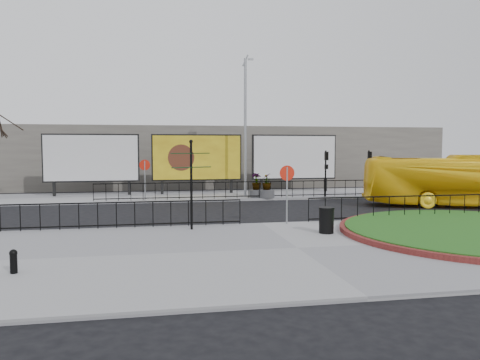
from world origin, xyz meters
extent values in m
plane|color=black|center=(0.00, 0.00, 0.00)|extent=(90.00, 90.00, 0.00)
cube|color=gray|center=(0.00, -5.00, 0.06)|extent=(30.00, 10.00, 0.12)
cube|color=gray|center=(0.00, 12.00, 0.06)|extent=(44.00, 6.00, 0.12)
cylinder|color=gray|center=(-5.00, 9.40, 1.32)|extent=(0.07, 0.07, 2.40)
cylinder|color=red|center=(-5.00, 9.40, 2.27)|extent=(0.64, 0.03, 0.64)
cylinder|color=white|center=(-5.00, 9.42, 2.27)|extent=(0.50, 0.03, 0.50)
cylinder|color=gray|center=(1.00, -0.40, 1.32)|extent=(0.07, 0.07, 2.40)
cylinder|color=red|center=(1.00, -0.40, 2.27)|extent=(0.64, 0.03, 0.64)
cylinder|color=white|center=(1.00, -0.38, 2.27)|extent=(0.50, 0.03, 0.50)
cube|color=black|center=(-10.90, 13.00, 0.62)|extent=(0.18, 0.18, 1.00)
cube|color=black|center=(-6.10, 13.00, 0.62)|extent=(0.18, 0.18, 1.00)
cube|color=black|center=(-8.50, 13.00, 2.62)|extent=(6.20, 0.25, 3.20)
cube|color=silver|center=(-8.50, 12.84, 2.62)|extent=(6.00, 0.06, 3.00)
cube|color=black|center=(-3.90, 13.00, 0.62)|extent=(0.18, 0.18, 1.00)
cube|color=black|center=(0.90, 13.00, 0.62)|extent=(0.18, 0.18, 1.00)
cube|color=black|center=(-1.50, 13.00, 2.62)|extent=(6.20, 0.25, 3.20)
cube|color=yellow|center=(-1.50, 12.84, 2.62)|extent=(6.00, 0.06, 3.00)
cube|color=black|center=(3.10, 13.00, 0.62)|extent=(0.18, 0.18, 1.00)
cube|color=black|center=(7.90, 13.00, 0.62)|extent=(0.18, 0.18, 1.00)
cube|color=black|center=(5.50, 13.00, 2.62)|extent=(6.20, 0.25, 3.20)
cube|color=silver|center=(5.50, 12.84, 2.62)|extent=(6.00, 0.06, 3.00)
cylinder|color=gray|center=(1.50, 11.00, 4.62)|extent=(0.18, 0.18, 9.00)
cylinder|color=gray|center=(1.50, 11.00, 8.97)|extent=(0.43, 0.10, 0.77)
cube|color=gray|center=(1.85, 11.00, 9.07)|extent=(0.35, 0.15, 0.12)
cylinder|color=black|center=(6.50, 9.40, 1.62)|extent=(0.10, 0.10, 3.00)
cube|color=black|center=(6.50, 9.28, 2.77)|extent=(0.22, 0.18, 0.55)
cube|color=black|center=(6.50, 9.28, 2.07)|extent=(0.20, 0.16, 0.30)
cylinder|color=black|center=(9.50, 9.40, 1.62)|extent=(0.10, 0.10, 3.00)
cube|color=black|center=(9.50, 9.28, 2.77)|extent=(0.22, 0.18, 0.55)
cube|color=black|center=(9.50, 9.28, 2.07)|extent=(0.20, 0.16, 0.30)
cube|color=slate|center=(0.00, 22.00, 2.50)|extent=(40.00, 10.00, 5.00)
cylinder|color=black|center=(-3.08, -1.00, 1.82)|extent=(0.10, 0.10, 3.41)
sphere|color=black|center=(-3.08, -1.00, 3.58)|extent=(0.15, 0.15, 0.15)
cube|color=black|center=(-3.48, -1.13, 3.12)|extent=(0.81, 0.39, 0.03)
cube|color=black|center=(-2.69, -0.81, 3.12)|extent=(0.78, 0.49, 0.03)
cube|color=black|center=(-3.47, -1.17, 2.57)|extent=(0.79, 0.46, 0.03)
cube|color=black|center=(-2.67, -0.87, 2.57)|extent=(0.81, 0.39, 0.03)
cylinder|color=black|center=(-8.14, -6.55, 0.37)|extent=(0.18, 0.18, 0.51)
sphere|color=black|center=(-8.14, -6.55, 0.65)|extent=(0.20, 0.20, 0.20)
cylinder|color=black|center=(1.86, -2.76, 0.58)|extent=(0.55, 0.55, 0.92)
cylinder|color=black|center=(1.86, -2.76, 1.07)|extent=(0.59, 0.59, 0.06)
imported|color=yellow|center=(12.45, 4.14, 1.45)|extent=(10.69, 5.46, 2.91)
cylinder|color=#4C4C4F|center=(2.00, 9.82, 0.37)|extent=(0.94, 0.94, 0.49)
imported|color=#1C5316|center=(2.00, 9.82, 1.15)|extent=(0.80, 0.80, 1.09)
cylinder|color=#4C4C4F|center=(2.57, 9.40, 0.38)|extent=(0.99, 0.99, 0.51)
imported|color=#1C5316|center=(2.57, 9.40, 1.16)|extent=(0.77, 0.77, 1.04)
camera|label=1|loc=(-4.61, -19.30, 3.40)|focal=35.00mm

